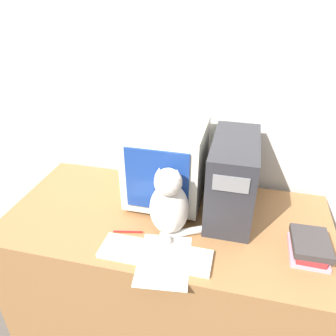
# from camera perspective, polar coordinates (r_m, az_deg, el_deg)

# --- Properties ---
(wall_back) EXTENTS (7.00, 0.05, 2.50)m
(wall_back) POSITION_cam_1_polar(r_m,az_deg,el_deg) (1.76, 3.27, 13.35)
(wall_back) COLOR silver
(wall_back) RESTS_ON ground_plane
(desk) EXTENTS (1.56, 0.74, 0.75)m
(desk) POSITION_cam_1_polar(r_m,az_deg,el_deg) (1.86, -0.22, -17.66)
(desk) COLOR olive
(desk) RESTS_ON ground_plane
(crt_monitor) EXTENTS (0.36, 0.38, 0.42)m
(crt_monitor) POSITION_cam_1_polar(r_m,az_deg,el_deg) (1.62, -0.21, 0.95)
(crt_monitor) COLOR beige
(crt_monitor) RESTS_ON desk
(computer_tower) EXTENTS (0.21, 0.45, 0.38)m
(computer_tower) POSITION_cam_1_polar(r_m,az_deg,el_deg) (1.57, 11.13, -1.71)
(computer_tower) COLOR #28282D
(computer_tower) RESTS_ON desk
(keyboard) EXTENTS (0.47, 0.14, 0.02)m
(keyboard) POSITION_cam_1_polar(r_m,az_deg,el_deg) (1.41, -2.23, -14.71)
(keyboard) COLOR silver
(keyboard) RESTS_ON desk
(cat) EXTENTS (0.28, 0.22, 0.35)m
(cat) POSITION_cam_1_polar(r_m,az_deg,el_deg) (1.43, 0.22, -6.65)
(cat) COLOR silver
(cat) RESTS_ON desk
(book_stack) EXTENTS (0.16, 0.20, 0.08)m
(book_stack) POSITION_cam_1_polar(r_m,az_deg,el_deg) (1.51, 23.40, -12.49)
(book_stack) COLOR pink
(book_stack) RESTS_ON desk
(pen) EXTENTS (0.13, 0.04, 0.01)m
(pen) POSITION_cam_1_polar(r_m,az_deg,el_deg) (1.53, -6.96, -10.96)
(pen) COLOR maroon
(pen) RESTS_ON desk
(paper_sheet) EXTENTS (0.24, 0.32, 0.00)m
(paper_sheet) POSITION_cam_1_polar(r_m,az_deg,el_deg) (1.39, -0.69, -15.79)
(paper_sheet) COLOR white
(paper_sheet) RESTS_ON desk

